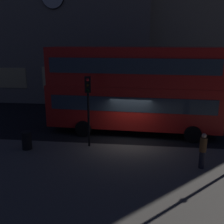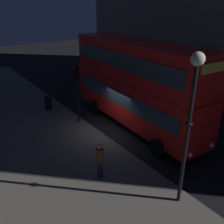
{
  "view_description": "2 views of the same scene",
  "coord_description": "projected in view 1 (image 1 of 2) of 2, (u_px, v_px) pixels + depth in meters",
  "views": [
    {
      "loc": [
        0.66,
        -14.66,
        5.85
      ],
      "look_at": [
        -1.04,
        -0.1,
        1.86
      ],
      "focal_mm": 41.91,
      "sensor_mm": 36.0,
      "label": 1
    },
    {
      "loc": [
        11.52,
        -8.19,
        7.53
      ],
      "look_at": [
        -0.17,
        0.18,
        1.22
      ],
      "focal_mm": 39.82,
      "sensor_mm": 36.0,
      "label": 2
    }
  ],
  "objects": [
    {
      "name": "double_decker_bus",
      "position": [
        133.0,
        87.0,
        16.56
      ],
      "size": [
        11.08,
        3.17,
        5.5
      ],
      "rotation": [
        0.0,
        0.0,
        -0.04
      ],
      "color": "red",
      "rests_on": "ground"
    },
    {
      "name": "building_with_clock",
      "position": [
        69.0,
        29.0,
        27.59
      ],
      "size": [
        16.8,
        9.52,
        14.08
      ],
      "color": "gray",
      "rests_on": "ground"
    },
    {
      "name": "building_plain_facade",
      "position": [
        223.0,
        12.0,
        26.71
      ],
      "size": [
        17.09,
        9.55,
        17.48
      ],
      "color": "tan",
      "rests_on": "ground"
    },
    {
      "name": "traffic_light_near_kerb",
      "position": [
        88.0,
        97.0,
        14.02
      ],
      "size": [
        0.35,
        0.38,
        3.92
      ],
      "rotation": [
        0.0,
        0.0,
        0.14
      ],
      "color": "black",
      "rests_on": "sidewalk_slab"
    },
    {
      "name": "sidewalk_slab",
      "position": [
        122.0,
        191.0,
        10.41
      ],
      "size": [
        44.0,
        9.42,
        0.12
      ],
      "primitive_type": "cube",
      "color": "#5B564F",
      "rests_on": "ground"
    },
    {
      "name": "ground_plane",
      "position": [
        129.0,
        142.0,
        15.66
      ],
      "size": [
        80.0,
        80.0,
        0.0
      ],
      "primitive_type": "plane",
      "color": "black"
    },
    {
      "name": "litter_bin",
      "position": [
        27.0,
        140.0,
        14.24
      ],
      "size": [
        0.53,
        0.53,
        0.99
      ],
      "primitive_type": "cylinder",
      "color": "black",
      "rests_on": "sidewalk_slab"
    },
    {
      "name": "pedestrian",
      "position": [
        203.0,
        150.0,
        11.99
      ],
      "size": [
        0.32,
        0.32,
        1.71
      ],
      "rotation": [
        0.0,
        0.0,
        2.19
      ],
      "color": "black",
      "rests_on": "sidewalk_slab"
    }
  ]
}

